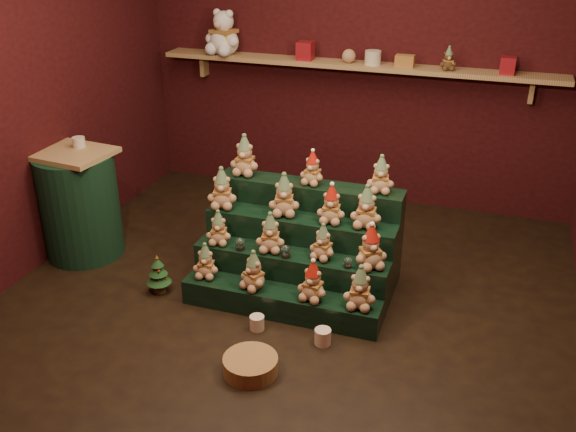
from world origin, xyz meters
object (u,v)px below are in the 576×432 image
at_px(riser_tier_front, 280,302).
at_px(white_bear, 224,26).
at_px(snow_globe_b, 286,251).
at_px(mug_left, 257,323).
at_px(brown_bear, 448,59).
at_px(snow_globe_c, 348,262).
at_px(mug_right, 323,337).
at_px(snow_globe_a, 240,244).
at_px(side_table, 80,204).
at_px(wicker_basket, 251,365).
at_px(mini_christmas_tree, 158,274).

bearing_deg(riser_tier_front, white_bear, 121.92).
distance_m(snow_globe_b, mug_left, 0.53).
bearing_deg(brown_bear, white_bear, 161.22).
bearing_deg(snow_globe_c, mug_right, -97.58).
relative_size(snow_globe_a, side_table, 0.10).
height_order(mug_left, mug_right, mug_right).
distance_m(mug_right, brown_bear, 2.67).
xyz_separation_m(snow_globe_a, mug_right, (0.73, -0.40, -0.35)).
xyz_separation_m(snow_globe_c, mug_left, (-0.51, -0.38, -0.35)).
bearing_deg(wicker_basket, snow_globe_a, 115.93).
xyz_separation_m(snow_globe_a, wicker_basket, (0.39, -0.81, -0.35)).
distance_m(snow_globe_c, mug_left, 0.73).
bearing_deg(riser_tier_front, mug_left, -111.16).
height_order(riser_tier_front, wicker_basket, riser_tier_front).
bearing_deg(brown_bear, snow_globe_a, -140.27).
bearing_deg(wicker_basket, mini_christmas_tree, 146.98).
xyz_separation_m(riser_tier_front, side_table, (-1.80, 0.32, 0.34)).
bearing_deg(brown_bear, snow_globe_c, -119.63).
bearing_deg(mini_christmas_tree, snow_globe_b, 11.13).
bearing_deg(riser_tier_front, snow_globe_b, 95.09).
height_order(snow_globe_c, mug_left, snow_globe_c).
xyz_separation_m(side_table, wicker_basket, (1.83, -0.97, -0.38)).
bearing_deg(snow_globe_b, brown_bear, 66.78).
relative_size(snow_globe_c, mug_left, 0.78).
bearing_deg(side_table, riser_tier_front, -4.29).
bearing_deg(snow_globe_b, snow_globe_c, 0.00).
distance_m(white_bear, brown_bear, 2.05).
height_order(mug_left, white_bear, white_bear).
xyz_separation_m(wicker_basket, brown_bear, (0.74, 2.67, 1.36)).
xyz_separation_m(snow_globe_a, mug_left, (0.27, -0.38, -0.36)).
bearing_deg(white_bear, brown_bear, 14.34).
height_order(snow_globe_a, brown_bear, brown_bear).
xyz_separation_m(snow_globe_b, wicker_basket, (0.05, -0.81, -0.35)).
height_order(snow_globe_b, wicker_basket, snow_globe_b).
bearing_deg(snow_globe_c, white_bear, 132.18).
xyz_separation_m(mug_left, brown_bear, (0.87, 2.24, 1.37)).
xyz_separation_m(mug_right, white_bear, (-1.63, 2.25, 1.52)).
bearing_deg(side_table, snow_globe_a, -0.51).
xyz_separation_m(riser_tier_front, snow_globe_b, (-0.01, 0.16, 0.32)).
xyz_separation_m(snow_globe_c, mug_right, (-0.05, -0.40, -0.35)).
height_order(snow_globe_a, side_table, side_table).
xyz_separation_m(side_table, mug_left, (1.71, -0.54, -0.38)).
distance_m(snow_globe_a, mini_christmas_tree, 0.66).
bearing_deg(snow_globe_b, side_table, 174.89).
bearing_deg(riser_tier_front, mini_christmas_tree, -178.74).
distance_m(mug_left, brown_bear, 2.76).
height_order(mini_christmas_tree, mug_left, mini_christmas_tree).
distance_m(snow_globe_a, brown_bear, 2.40).
distance_m(snow_globe_b, white_bear, 2.52).
height_order(riser_tier_front, brown_bear, brown_bear).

